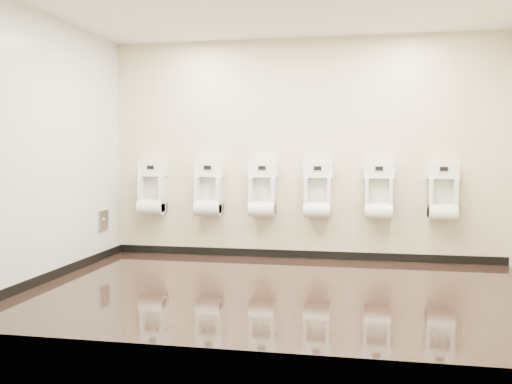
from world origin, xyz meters
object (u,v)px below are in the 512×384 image
access_panel (103,220)px  urinal_2 (263,193)px  urinal_3 (318,194)px  urinal_5 (443,195)px  urinal_1 (209,192)px  urinal_0 (152,191)px  urinal_4 (379,195)px

access_panel → urinal_2: 2.06m
access_panel → urinal_2: size_ratio=0.36×
urinal_2 → urinal_3: (0.70, 0.00, 0.00)m
urinal_3 → urinal_5: size_ratio=1.00×
urinal_3 → urinal_5: (1.50, 0.00, 0.00)m
urinal_1 → urinal_3: bearing=0.0°
urinal_1 → urinal_0: bearing=180.0°
access_panel → urinal_5: 4.22m
urinal_1 → access_panel: bearing=-161.5°
access_panel → urinal_5: size_ratio=0.36×
urinal_3 → access_panel: bearing=-171.0°
urinal_0 → urinal_4: same height
urinal_3 → urinal_4: 0.75m
access_panel → urinal_1: 1.39m
urinal_0 → urinal_5: (3.69, 0.00, 0.00)m
access_panel → urinal_4: size_ratio=0.36×
urinal_0 → urinal_1: same height
urinal_1 → urinal_2: (0.71, 0.00, 0.00)m
urinal_2 → urinal_5: (2.20, 0.00, 0.00)m
urinal_4 → urinal_5: 0.75m
urinal_1 → urinal_5: (2.91, 0.00, 0.00)m
urinal_2 → urinal_4: 1.45m
urinal_2 → urinal_5: 2.20m
urinal_5 → urinal_0: bearing=180.0°
urinal_0 → urinal_2: size_ratio=1.00×
urinal_2 → urinal_1: bearing=180.0°
urinal_1 → urinal_5: size_ratio=1.00×
access_panel → urinal_4: (3.43, 0.43, 0.34)m
urinal_4 → urinal_0: bearing=180.0°
urinal_1 → urinal_3: 1.41m
urinal_0 → urinal_3: bearing=0.0°
urinal_0 → urinal_4: (2.93, 0.00, 0.00)m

